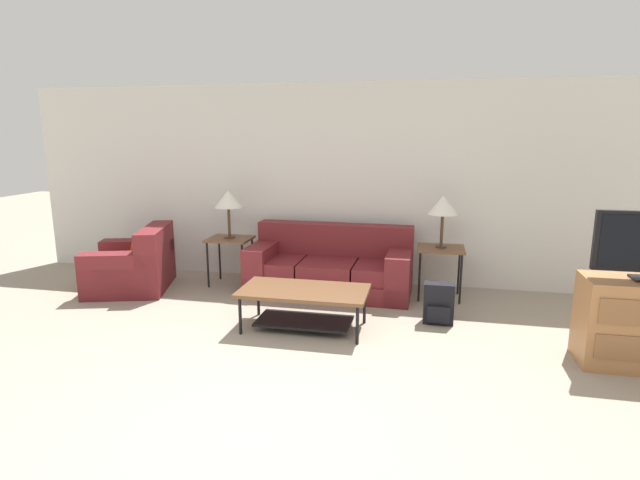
{
  "coord_description": "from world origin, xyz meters",
  "views": [
    {
      "loc": [
        1.03,
        -2.84,
        1.95
      ],
      "look_at": [
        -0.09,
        2.45,
        0.8
      ],
      "focal_mm": 28.0,
      "sensor_mm": 36.0,
      "label": 1
    }
  ],
  "objects_px": {
    "armchair": "(134,267)",
    "side_table_right": "(441,253)",
    "couch": "(330,268)",
    "table_lamp_right": "(443,206)",
    "coffee_table": "(304,299)",
    "backpack": "(439,304)",
    "table_lamp_left": "(228,200)",
    "side_table_left": "(230,243)"
  },
  "relations": [
    {
      "from": "armchair",
      "to": "side_table_left",
      "type": "bearing_deg",
      "value": 20.93
    },
    {
      "from": "coffee_table",
      "to": "table_lamp_right",
      "type": "relative_size",
      "value": 2.07
    },
    {
      "from": "side_table_left",
      "to": "coffee_table",
      "type": "bearing_deg",
      "value": -44.66
    },
    {
      "from": "coffee_table",
      "to": "side_table_left",
      "type": "xyz_separation_m",
      "value": [
        -1.31,
        1.3,
        0.24
      ]
    },
    {
      "from": "couch",
      "to": "armchair",
      "type": "relative_size",
      "value": 1.62
    },
    {
      "from": "coffee_table",
      "to": "backpack",
      "type": "relative_size",
      "value": 2.97
    },
    {
      "from": "armchair",
      "to": "backpack",
      "type": "bearing_deg",
      "value": -6.38
    },
    {
      "from": "couch",
      "to": "armchair",
      "type": "height_order",
      "value": "couch"
    },
    {
      "from": "table_lamp_right",
      "to": "backpack",
      "type": "relative_size",
      "value": 1.43
    },
    {
      "from": "side_table_right",
      "to": "table_lamp_right",
      "type": "distance_m",
      "value": 0.57
    },
    {
      "from": "table_lamp_right",
      "to": "coffee_table",
      "type": "bearing_deg",
      "value": -136.47
    },
    {
      "from": "coffee_table",
      "to": "table_lamp_right",
      "type": "xyz_separation_m",
      "value": [
        1.37,
        1.3,
        0.81
      ]
    },
    {
      "from": "table_lamp_right",
      "to": "backpack",
      "type": "bearing_deg",
      "value": -91.58
    },
    {
      "from": "armchair",
      "to": "side_table_left",
      "type": "xyz_separation_m",
      "value": [
        1.14,
        0.44,
        0.27
      ]
    },
    {
      "from": "coffee_table",
      "to": "couch",
      "type": "bearing_deg",
      "value": 88.76
    },
    {
      "from": "couch",
      "to": "table_lamp_right",
      "type": "distance_m",
      "value": 1.57
    },
    {
      "from": "side_table_left",
      "to": "table_lamp_left",
      "type": "bearing_deg",
      "value": 104.04
    },
    {
      "from": "coffee_table",
      "to": "table_lamp_left",
      "type": "bearing_deg",
      "value": 135.34
    },
    {
      "from": "coffee_table",
      "to": "backpack",
      "type": "xyz_separation_m",
      "value": [
        1.34,
        0.44,
        -0.1
      ]
    },
    {
      "from": "table_lamp_left",
      "to": "table_lamp_right",
      "type": "distance_m",
      "value": 2.68
    },
    {
      "from": "couch",
      "to": "side_table_left",
      "type": "relative_size",
      "value": 3.24
    },
    {
      "from": "side_table_left",
      "to": "table_lamp_left",
      "type": "relative_size",
      "value": 1.01
    },
    {
      "from": "armchair",
      "to": "side_table_right",
      "type": "height_order",
      "value": "armchair"
    },
    {
      "from": "side_table_left",
      "to": "backpack",
      "type": "bearing_deg",
      "value": -17.97
    },
    {
      "from": "table_lamp_right",
      "to": "table_lamp_left",
      "type": "bearing_deg",
      "value": 180.0
    },
    {
      "from": "armchair",
      "to": "couch",
      "type": "bearing_deg",
      "value": 9.57
    },
    {
      "from": "coffee_table",
      "to": "side_table_right",
      "type": "distance_m",
      "value": 1.9
    },
    {
      "from": "couch",
      "to": "coffee_table",
      "type": "height_order",
      "value": "couch"
    },
    {
      "from": "couch",
      "to": "table_lamp_right",
      "type": "xyz_separation_m",
      "value": [
        1.34,
        0.02,
        0.83
      ]
    },
    {
      "from": "coffee_table",
      "to": "side_table_left",
      "type": "height_order",
      "value": "side_table_left"
    },
    {
      "from": "side_table_left",
      "to": "side_table_right",
      "type": "distance_m",
      "value": 2.68
    },
    {
      "from": "coffee_table",
      "to": "table_lamp_left",
      "type": "xyz_separation_m",
      "value": [
        -1.31,
        1.3,
        0.81
      ]
    },
    {
      "from": "table_lamp_right",
      "to": "side_table_left",
      "type": "bearing_deg",
      "value": -180.0
    },
    {
      "from": "armchair",
      "to": "table_lamp_left",
      "type": "relative_size",
      "value": 2.02
    },
    {
      "from": "armchair",
      "to": "table_lamp_right",
      "type": "distance_m",
      "value": 3.93
    },
    {
      "from": "side_table_left",
      "to": "side_table_right",
      "type": "xyz_separation_m",
      "value": [
        2.68,
        0.0,
        0.0
      ]
    },
    {
      "from": "table_lamp_left",
      "to": "table_lamp_right",
      "type": "relative_size",
      "value": 1.0
    },
    {
      "from": "table_lamp_left",
      "to": "table_lamp_right",
      "type": "height_order",
      "value": "same"
    },
    {
      "from": "armchair",
      "to": "table_lamp_left",
      "type": "distance_m",
      "value": 1.48
    },
    {
      "from": "coffee_table",
      "to": "table_lamp_left",
      "type": "height_order",
      "value": "table_lamp_left"
    },
    {
      "from": "armchair",
      "to": "side_table_right",
      "type": "xyz_separation_m",
      "value": [
        3.82,
        0.44,
        0.27
      ]
    },
    {
      "from": "couch",
      "to": "armchair",
      "type": "xyz_separation_m",
      "value": [
        -2.48,
        -0.42,
        -0.01
      ]
    }
  ]
}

